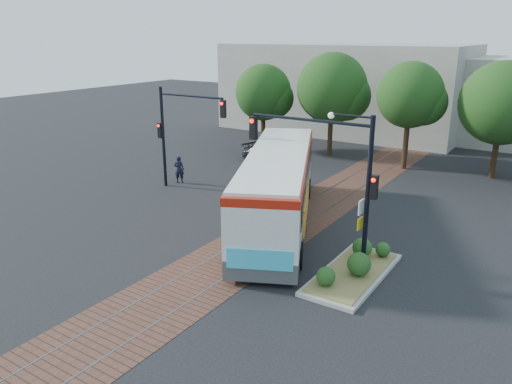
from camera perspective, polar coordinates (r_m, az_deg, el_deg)
ground at (r=22.63m, az=0.64°, el=-5.56°), size 120.00×120.00×0.00m
trackbed at (r=25.86m, az=5.39°, el=-2.59°), size 3.60×40.00×0.02m
tree_row at (r=35.64m, az=16.92°, el=10.36°), size 26.40×5.60×7.67m
warehouses at (r=48.04m, az=19.11°, el=10.62°), size 40.00×13.00×8.00m
city_bus at (r=24.02m, az=2.51°, el=0.86°), size 8.19×13.21×3.56m
traffic_island at (r=19.79m, az=11.21°, el=-8.44°), size 2.20×5.20×1.13m
signal_pole_main at (r=18.88m, az=9.31°, el=2.81°), size 5.49×0.46×6.00m
signal_pole_left at (r=29.50m, az=-9.03°, el=7.58°), size 4.99×0.34×6.00m
officer at (r=31.42m, az=-8.78°, el=2.57°), size 0.74×0.67×1.70m
parked_car at (r=35.46m, az=1.46°, el=4.17°), size 4.78×2.98×1.29m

